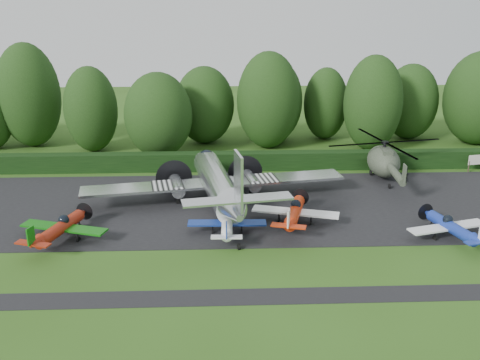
{
  "coord_description": "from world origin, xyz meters",
  "views": [
    {
      "loc": [
        -1.64,
        -36.3,
        18.55
      ],
      "look_at": [
        0.18,
        10.14,
        2.5
      ],
      "focal_mm": 40.0,
      "sensor_mm": 36.0,
      "label": 1
    }
  ],
  "objects_px": {
    "light_plane_white": "(227,223)",
    "transport_plane": "(217,184)",
    "helicopter": "(384,159)",
    "light_plane_orange": "(294,212)",
    "light_plane_blue": "(452,227)",
    "light_plane_red": "(60,228)"
  },
  "relations": [
    {
      "from": "light_plane_red",
      "to": "light_plane_orange",
      "type": "xyz_separation_m",
      "value": [
        19.01,
        2.47,
        0.03
      ]
    },
    {
      "from": "transport_plane",
      "to": "light_plane_blue",
      "type": "height_order",
      "value": "transport_plane"
    },
    {
      "from": "helicopter",
      "to": "light_plane_orange",
      "type": "bearing_deg",
      "value": -136.91
    },
    {
      "from": "light_plane_red",
      "to": "light_plane_white",
      "type": "height_order",
      "value": "light_plane_red"
    },
    {
      "from": "light_plane_blue",
      "to": "helicopter",
      "type": "height_order",
      "value": "helicopter"
    },
    {
      "from": "light_plane_white",
      "to": "light_plane_blue",
      "type": "bearing_deg",
      "value": -6.64
    },
    {
      "from": "light_plane_white",
      "to": "transport_plane",
      "type": "bearing_deg",
      "value": 95.5
    },
    {
      "from": "transport_plane",
      "to": "light_plane_red",
      "type": "xyz_separation_m",
      "value": [
        -12.48,
        -6.97,
        -1.06
      ]
    },
    {
      "from": "light_plane_red",
      "to": "light_plane_white",
      "type": "bearing_deg",
      "value": -14.69
    },
    {
      "from": "light_plane_white",
      "to": "light_plane_orange",
      "type": "height_order",
      "value": "light_plane_orange"
    },
    {
      "from": "light_plane_orange",
      "to": "light_plane_blue",
      "type": "height_order",
      "value": "light_plane_orange"
    },
    {
      "from": "light_plane_white",
      "to": "helicopter",
      "type": "bearing_deg",
      "value": 37.54
    },
    {
      "from": "light_plane_red",
      "to": "helicopter",
      "type": "bearing_deg",
      "value": 7.85
    },
    {
      "from": "light_plane_orange",
      "to": "helicopter",
      "type": "distance_m",
      "value": 16.35
    },
    {
      "from": "transport_plane",
      "to": "light_plane_blue",
      "type": "bearing_deg",
      "value": -12.94
    },
    {
      "from": "light_plane_blue",
      "to": "light_plane_red",
      "type": "bearing_deg",
      "value": -166.63
    },
    {
      "from": "transport_plane",
      "to": "helicopter",
      "type": "xyz_separation_m",
      "value": [
        17.66,
        7.42,
        -0.03
      ]
    },
    {
      "from": "light_plane_white",
      "to": "light_plane_orange",
      "type": "bearing_deg",
      "value": 15.62
    },
    {
      "from": "light_plane_orange",
      "to": "transport_plane",
      "type": "bearing_deg",
      "value": 129.74
    },
    {
      "from": "light_plane_blue",
      "to": "transport_plane",
      "type": "bearing_deg",
      "value": 172.18
    },
    {
      "from": "light_plane_orange",
      "to": "helicopter",
      "type": "height_order",
      "value": "helicopter"
    },
    {
      "from": "light_plane_white",
      "to": "light_plane_blue",
      "type": "height_order",
      "value": "light_plane_blue"
    }
  ]
}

